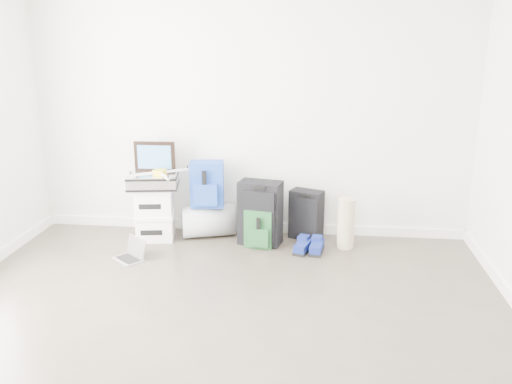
# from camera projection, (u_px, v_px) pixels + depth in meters

# --- Properties ---
(ground) EXTENTS (5.00, 5.00, 0.00)m
(ground) POSITION_uv_depth(u_px,v_px,m) (204.00, 365.00, 3.48)
(ground) COLOR #3E342D
(ground) RESTS_ON ground
(room_envelope) EXTENTS (4.52, 5.02, 2.71)m
(room_envelope) POSITION_uv_depth(u_px,v_px,m) (196.00, 95.00, 3.01)
(room_envelope) COLOR silver
(room_envelope) RESTS_ON ground
(boxes_stack) EXTENTS (0.43, 0.37, 0.55)m
(boxes_stack) POSITION_uv_depth(u_px,v_px,m) (155.00, 213.00, 5.55)
(boxes_stack) COLOR white
(boxes_stack) RESTS_ON ground
(briefcase) EXTENTS (0.54, 0.43, 0.14)m
(briefcase) POSITION_uv_depth(u_px,v_px,m) (153.00, 181.00, 5.46)
(briefcase) COLOR #B2B2B7
(briefcase) RESTS_ON boxes_stack
(painting) EXTENTS (0.42, 0.04, 0.31)m
(painting) POSITION_uv_depth(u_px,v_px,m) (155.00, 157.00, 5.49)
(painting) COLOR black
(painting) RESTS_ON briefcase
(drone) EXTENTS (0.52, 0.52, 0.05)m
(drone) POSITION_uv_depth(u_px,v_px,m) (160.00, 172.00, 5.40)
(drone) COLOR gold
(drone) RESTS_ON briefcase
(duffel_bag) EXTENTS (0.62, 0.48, 0.34)m
(duffel_bag) POSITION_uv_depth(u_px,v_px,m) (208.00, 221.00, 5.66)
(duffel_bag) COLOR #9B9FA3
(duffel_bag) RESTS_ON ground
(blue_backpack) EXTENTS (0.36, 0.28, 0.47)m
(blue_backpack) POSITION_uv_depth(u_px,v_px,m) (207.00, 185.00, 5.52)
(blue_backpack) COLOR navy
(blue_backpack) RESTS_ON duffel_bag
(large_suitcase) EXTENTS (0.46, 0.34, 0.65)m
(large_suitcase) POSITION_uv_depth(u_px,v_px,m) (260.00, 213.00, 5.42)
(large_suitcase) COLOR black
(large_suitcase) RESTS_ON ground
(green_backpack) EXTENTS (0.30, 0.24, 0.39)m
(green_backpack) POSITION_uv_depth(u_px,v_px,m) (259.00, 229.00, 5.37)
(green_backpack) COLOR #163E23
(green_backpack) RESTS_ON ground
(carry_on) EXTENTS (0.37, 0.31, 0.51)m
(carry_on) POSITION_uv_depth(u_px,v_px,m) (306.00, 215.00, 5.58)
(carry_on) COLOR black
(carry_on) RESTS_ON ground
(shoes) EXTENTS (0.31, 0.32, 0.10)m
(shoes) POSITION_uv_depth(u_px,v_px,m) (310.00, 247.00, 5.28)
(shoes) COLOR black
(shoes) RESTS_ON ground
(rolled_rug) EXTENTS (0.17, 0.17, 0.51)m
(rolled_rug) POSITION_uv_depth(u_px,v_px,m) (346.00, 223.00, 5.33)
(rolled_rug) COLOR tan
(rolled_rug) RESTS_ON ground
(laptop) EXTENTS (0.35, 0.34, 0.20)m
(laptop) POSITION_uv_depth(u_px,v_px,m) (131.00, 254.00, 5.11)
(laptop) COLOR silver
(laptop) RESTS_ON ground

